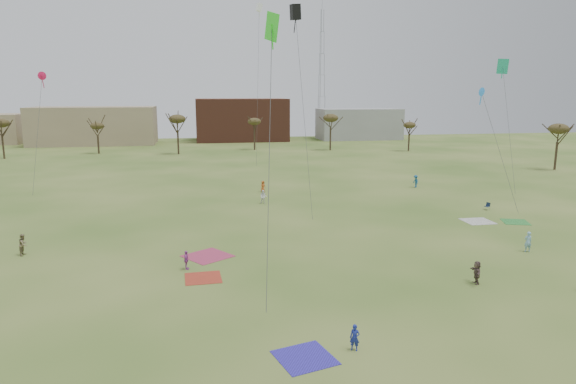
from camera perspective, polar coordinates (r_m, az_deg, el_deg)
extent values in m
plane|color=#375A1C|center=(33.12, 3.67, -13.39)|extent=(260.00, 260.00, 0.00)
imported|color=navy|center=(28.69, 7.50, -15.91)|extent=(0.64, 0.56, 1.47)
imported|color=#807352|center=(49.24, -27.58, -5.25)|extent=(0.82, 0.99, 1.86)
imported|color=brown|center=(39.83, 20.43, -8.46)|extent=(0.80, 1.66, 1.72)
imported|color=#82B8D9|center=(49.30, 25.34, -5.06)|extent=(0.70, 0.49, 1.82)
imported|color=#AD48A7|center=(41.08, -11.35, -7.52)|extent=(0.39, 0.90, 1.52)
imported|color=white|center=(63.83, -2.79, -0.54)|extent=(0.94, 0.80, 1.71)
imported|color=#BD5820|center=(71.33, -2.83, 0.64)|extent=(0.92, 0.83, 1.58)
imported|color=#1B547D|center=(76.94, 14.14, 1.18)|extent=(0.78, 1.24, 1.83)
cube|color=#B23723|center=(39.25, -9.51, -9.51)|extent=(2.81, 2.81, 0.03)
cube|color=#3328B1|center=(28.11, 1.89, -18.11)|extent=(3.47, 3.47, 0.03)
cube|color=beige|center=(58.81, 20.52, -3.11)|extent=(3.02, 3.02, 0.03)
cube|color=#B03659|center=(44.18, -9.01, -7.13)|extent=(4.78, 4.78, 0.03)
cube|color=#328B38|center=(60.09, 24.16, -3.09)|extent=(3.32, 3.32, 0.03)
cube|color=#15223B|center=(64.86, 21.45, -1.52)|extent=(0.68, 0.68, 0.04)
cube|color=#15223B|center=(65.01, 21.56, -1.29)|extent=(0.36, 0.50, 0.44)
cube|color=black|center=(55.48, 0.83, 19.55)|extent=(0.91, 0.91, 1.55)
cube|color=black|center=(55.36, 0.83, 18.62)|extent=(0.08, 0.08, 2.33)
cylinder|color=#4C4C51|center=(52.80, 1.80, 8.56)|extent=(1.05, 4.59, 20.98)
cube|color=white|center=(92.12, -3.25, 20.00)|extent=(0.76, 0.76, 1.30)
cube|color=white|center=(92.01, -3.25, 19.53)|extent=(0.08, 0.08, 1.94)
cylinder|color=#4C4C51|center=(90.27, -3.42, 11.54)|extent=(1.02, 1.42, 27.10)
cone|color=#C21443|center=(73.66, -25.89, 11.66)|extent=(1.06, 0.08, 1.06)
cube|color=#C21443|center=(73.64, -25.85, 11.14)|extent=(0.08, 0.08, 1.74)
cylinder|color=#4C4C51|center=(72.57, -26.32, 5.73)|extent=(1.62, 3.11, 14.95)
cube|color=#2ED625|center=(33.87, -1.82, 18.04)|extent=(0.89, 0.89, 1.74)
cube|color=#2ED625|center=(33.80, -1.82, 17.02)|extent=(0.08, 0.08, 1.57)
cylinder|color=#4C4C51|center=(31.21, -2.13, 3.06)|extent=(1.24, 5.35, 16.93)
cone|color=#2987E8|center=(59.67, 20.89, 10.47)|extent=(0.96, 0.07, 0.96)
cube|color=#2987E8|center=(59.68, 20.85, 9.89)|extent=(0.08, 0.08, 1.57)
cylinder|color=#4C4C51|center=(59.59, 22.69, 4.11)|extent=(3.57, 3.20, 12.92)
cube|color=#199B77|center=(74.58, 22.96, 12.86)|extent=(1.00, 1.00, 1.96)
cube|color=#199B77|center=(74.55, 22.92, 12.34)|extent=(0.08, 0.08, 1.76)
cylinder|color=#4C4C51|center=(72.66, 23.56, 6.47)|extent=(0.17, 4.88, 16.24)
cylinder|color=#3A2B1E|center=(122.79, -29.34, 4.46)|extent=(0.40, 0.40, 5.10)
ellipsoid|color=#473D1E|center=(122.44, -29.56, 6.75)|extent=(3.57, 3.57, 1.87)
cylinder|color=#3A2B1E|center=(123.94, -20.53, 5.04)|extent=(0.40, 0.40, 4.32)
ellipsoid|color=#473D1E|center=(123.62, -20.66, 6.97)|extent=(3.02, 3.02, 1.58)
cylinder|color=#3A2B1E|center=(117.89, -12.23, 5.48)|extent=(0.40, 0.40, 5.40)
ellipsoid|color=#473D1E|center=(117.52, -12.34, 8.02)|extent=(3.78, 3.78, 1.98)
cylinder|color=#3A2B1E|center=(124.50, -3.78, 5.83)|extent=(0.40, 0.40, 4.68)
ellipsoid|color=#473D1E|center=(124.17, -3.81, 7.91)|extent=(3.28, 3.28, 1.72)
cylinder|color=#3A2B1E|center=(123.78, 4.78, 5.92)|extent=(0.40, 0.40, 5.28)
ellipsoid|color=#473D1E|center=(123.43, 4.82, 8.28)|extent=(3.70, 3.70, 1.94)
cylinder|color=#3A2B1E|center=(124.95, 13.41, 5.46)|extent=(0.40, 0.40, 4.20)
ellipsoid|color=#473D1E|center=(124.64, 13.49, 7.32)|extent=(2.94, 2.94, 1.54)
cylinder|color=#3A2B1E|center=(103.56, 27.86, 3.60)|extent=(0.40, 0.40, 5.04)
ellipsoid|color=#473D1E|center=(103.15, 28.11, 6.28)|extent=(3.53, 3.53, 1.85)
cube|color=#937F60|center=(147.19, -20.92, 6.98)|extent=(32.00, 14.00, 10.00)
cube|color=brown|center=(149.97, -5.26, 8.10)|extent=(26.00, 16.00, 12.00)
cube|color=gray|center=(154.93, 7.94, 7.58)|extent=(24.00, 12.00, 9.00)
cylinder|color=#9EA3A8|center=(159.00, 4.09, 12.97)|extent=(0.16, 0.16, 38.00)
cylinder|color=#9EA3A8|center=(159.44, 3.53, 12.97)|extent=(0.16, 0.16, 38.00)
cylinder|color=#9EA3A8|center=(157.92, 3.67, 12.99)|extent=(0.16, 0.16, 38.00)
cylinder|color=#9EA3A8|center=(160.78, 3.86, 20.30)|extent=(0.10, 0.10, 3.00)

